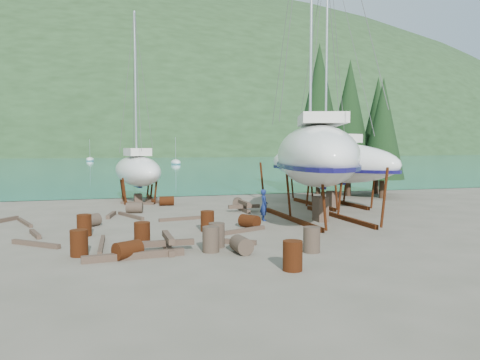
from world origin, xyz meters
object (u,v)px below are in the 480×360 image
object	(u,v)px
small_sailboat_shore	(137,170)
worker	(264,205)
large_sailboat_near	(315,155)
large_sailboat_far	(329,162)

from	to	relation	value
small_sailboat_shore	worker	size ratio (longest dim) A/B	8.16
large_sailboat_near	large_sailboat_far	bearing A→B (deg)	75.92
large_sailboat_far	small_sailboat_shore	distance (m)	12.63
large_sailboat_near	worker	size ratio (longest dim) A/B	13.01
small_sailboat_shore	worker	xyz separation A→B (m)	(5.33, -10.39, -1.30)
large_sailboat_near	worker	world-z (taller)	large_sailboat_near
small_sailboat_shore	worker	distance (m)	11.75
large_sailboat_far	worker	size ratio (longest dim) A/B	10.65
large_sailboat_far	worker	xyz separation A→B (m)	(-5.93, -4.69, -1.92)
large_sailboat_near	large_sailboat_far	distance (m)	6.03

